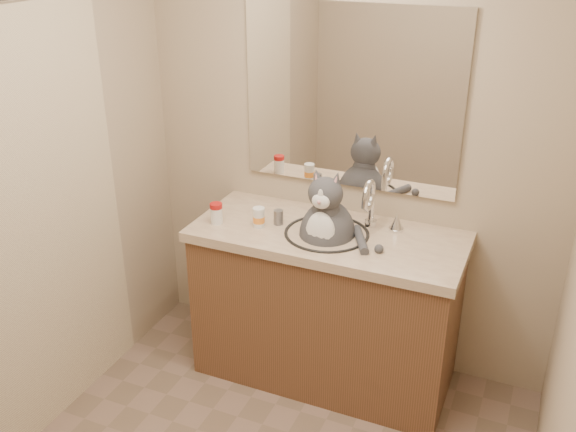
% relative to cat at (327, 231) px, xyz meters
% --- Properties ---
extents(room, '(2.22, 2.52, 2.42)m').
position_rel_cat_xyz_m(room, '(-0.00, -0.94, 0.33)').
color(room, '#866C5C').
rests_on(room, ground).
extents(vanity, '(1.34, 0.59, 1.12)m').
position_rel_cat_xyz_m(vanity, '(-0.00, 0.03, -0.42)').
color(vanity, brown).
rests_on(vanity, ground).
extents(mirror, '(1.10, 0.02, 0.90)m').
position_rel_cat_xyz_m(mirror, '(-0.00, 0.30, 0.58)').
color(mirror, white).
rests_on(mirror, room).
extents(shower_curtain, '(0.02, 1.30, 1.93)m').
position_rel_cat_xyz_m(shower_curtain, '(-1.05, -0.84, 0.16)').
color(shower_curtain, beige).
rests_on(shower_curtain, ground).
extents(cat, '(0.39, 0.31, 0.55)m').
position_rel_cat_xyz_m(cat, '(0.00, 0.00, 0.00)').
color(cat, '#45454A').
rests_on(cat, vanity).
extents(pill_bottle_redcap, '(0.07, 0.07, 0.11)m').
position_rel_cat_xyz_m(pill_bottle_redcap, '(-0.55, -0.10, 0.04)').
color(pill_bottle_redcap, white).
rests_on(pill_bottle_redcap, vanity).
extents(pill_bottle_orange, '(0.08, 0.08, 0.10)m').
position_rel_cat_xyz_m(pill_bottle_orange, '(-0.34, -0.05, 0.03)').
color(pill_bottle_orange, white).
rests_on(pill_bottle_orange, vanity).
extents(grey_canister, '(0.05, 0.05, 0.08)m').
position_rel_cat_xyz_m(grey_canister, '(-0.26, 0.02, 0.02)').
color(grey_canister, slate).
rests_on(grey_canister, vanity).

